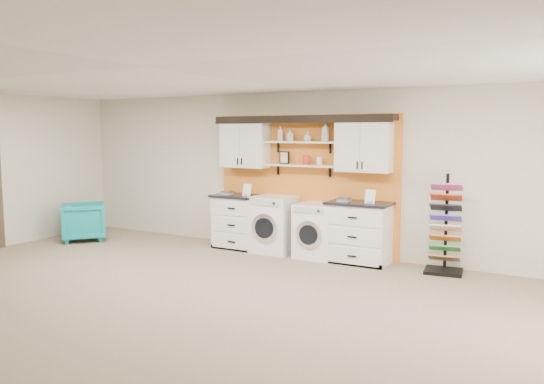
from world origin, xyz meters
The scene contains 22 objects.
floor centered at (0.00, 0.00, 0.00)m, with size 10.00×10.00×0.00m, color gray.
ceiling centered at (0.00, 0.00, 2.80)m, with size 10.00×10.00×0.00m, color white.
wall_back centered at (0.00, 4.00, 1.40)m, with size 10.00×10.00×0.00m, color beige.
accent_panel centered at (0.00, 3.96, 1.20)m, with size 3.40×0.07×2.40m, color orange.
upper_cabinet_left centered at (-1.13, 3.79, 1.88)m, with size 0.90×0.35×0.84m.
upper_cabinet_right centered at (1.13, 3.79, 1.88)m, with size 0.90×0.35×0.84m.
shelf_lower centered at (0.00, 3.80, 1.53)m, with size 1.32×0.28×0.03m, color white.
shelf_upper centered at (0.00, 3.80, 1.93)m, with size 1.32×0.28×0.03m, color white.
crown_molding centered at (0.00, 3.81, 2.33)m, with size 3.30×0.41×0.13m.
picture_frame centered at (-0.35, 3.85, 1.66)m, with size 0.18×0.02×0.22m.
canister_red centered at (0.10, 3.80, 1.62)m, with size 0.11×0.11×0.16m, color red.
canister_cream centered at (0.35, 3.80, 1.61)m, with size 0.10×0.10×0.14m, color silver.
base_cabinet_left centered at (-1.13, 3.64, 0.48)m, with size 0.99×0.66×0.97m.
base_cabinet_right centered at (1.13, 3.64, 0.49)m, with size 1.01×0.66×0.99m.
washer centered at (-0.44, 3.64, 0.49)m, with size 0.71×0.71×0.99m.
dryer centered at (0.39, 3.64, 0.46)m, with size 0.65×0.71×0.91m.
sample_rack centered at (2.46, 3.67, 0.49)m, with size 0.59×0.51×1.49m.
armchair centered at (-4.17, 2.72, 0.37)m, with size 0.78×0.81×0.73m, color teal.
soap_bottle_a centered at (-0.40, 3.80, 2.07)m, with size 0.10×0.10×0.25m, color silver.
soap_bottle_b centered at (-0.21, 3.80, 2.05)m, with size 0.09×0.10×0.21m, color silver.
soap_bottle_c centered at (0.12, 3.80, 2.03)m, with size 0.13×0.13×0.17m, color silver.
soap_bottle_d centered at (0.45, 3.80, 2.11)m, with size 0.13×0.13×0.33m, color silver.
Camera 1 is at (4.03, -4.36, 2.10)m, focal length 35.00 mm.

